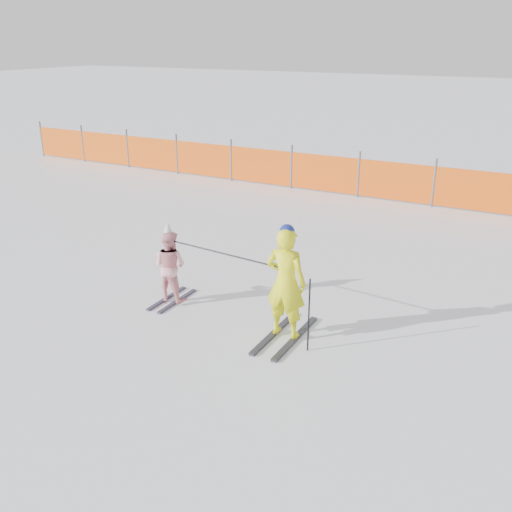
# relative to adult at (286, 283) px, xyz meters

# --- Properties ---
(ground) EXTENTS (120.00, 120.00, 0.00)m
(ground) POSITION_rel_adult_xyz_m (-0.70, -0.09, -0.86)
(ground) COLOR white
(ground) RESTS_ON ground
(adult) EXTENTS (0.61, 1.42, 1.73)m
(adult) POSITION_rel_adult_xyz_m (0.00, 0.00, 0.00)
(adult) COLOR black
(adult) RESTS_ON ground
(child) EXTENTS (0.59, 1.01, 1.38)m
(child) POSITION_rel_adult_xyz_m (-2.19, 0.21, -0.23)
(child) COLOR black
(child) RESTS_ON ground
(ski_poles) EXTENTS (2.53, 0.42, 1.09)m
(ski_poles) POSITION_rel_adult_xyz_m (-0.54, -0.00, 0.02)
(ski_poles) COLOR black
(ski_poles) RESTS_ON ground
(safety_fence) EXTENTS (16.99, 0.06, 1.25)m
(safety_fence) POSITION_rel_adult_xyz_m (-5.18, 7.96, -0.31)
(safety_fence) COLOR #595960
(safety_fence) RESTS_ON ground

